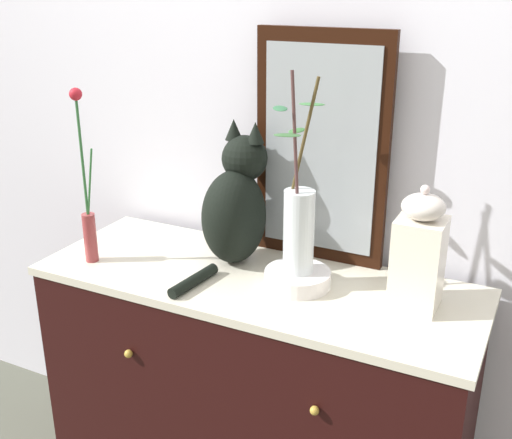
% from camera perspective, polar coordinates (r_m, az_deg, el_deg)
% --- Properties ---
extents(wall_back, '(4.40, 0.08, 2.60)m').
position_cam_1_polar(wall_back, '(1.95, 4.15, 9.62)').
color(wall_back, silver).
rests_on(wall_back, ground_plane).
extents(sideboard, '(1.29, 0.50, 0.88)m').
position_cam_1_polar(sideboard, '(2.05, -0.00, -16.35)').
color(sideboard, black).
rests_on(sideboard, ground_plane).
extents(mirror_leaning, '(0.40, 0.03, 0.68)m').
position_cam_1_polar(mirror_leaning, '(1.85, 5.90, 6.32)').
color(mirror_leaning, black).
rests_on(mirror_leaning, sideboard).
extents(cat_sitting, '(0.21, 0.42, 0.42)m').
position_cam_1_polar(cat_sitting, '(1.87, -1.85, 1.30)').
color(cat_sitting, black).
rests_on(cat_sitting, sideboard).
extents(vase_slim_green, '(0.06, 0.04, 0.52)m').
position_cam_1_polar(vase_slim_green, '(1.93, -14.98, 0.77)').
color(vase_slim_green, '#903638').
rests_on(vase_slim_green, sideboard).
extents(bowl_porcelain, '(0.19, 0.19, 0.05)m').
position_cam_1_polar(bowl_porcelain, '(1.77, 3.78, -5.33)').
color(bowl_porcelain, white).
rests_on(bowl_porcelain, sideboard).
extents(vase_glass_clear, '(0.11, 0.20, 0.55)m').
position_cam_1_polar(vase_glass_clear, '(1.70, 3.87, -0.55)').
color(vase_glass_clear, silver).
rests_on(vase_glass_clear, bowl_porcelain).
extents(jar_lidded_porcelain, '(0.12, 0.12, 0.33)m').
position_cam_1_polar(jar_lidded_porcelain, '(1.66, 14.51, -3.01)').
color(jar_lidded_porcelain, silver).
rests_on(jar_lidded_porcelain, sideboard).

